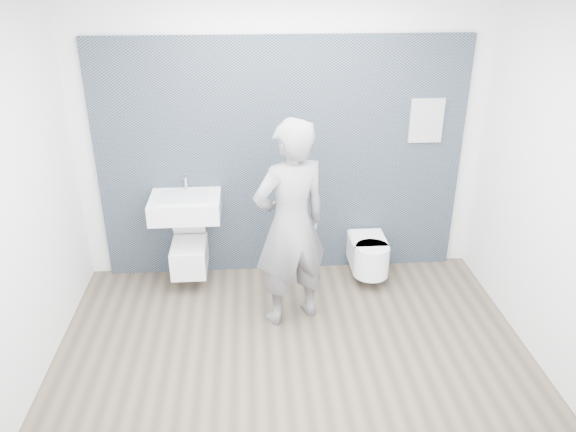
{
  "coord_description": "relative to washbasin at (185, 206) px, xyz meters",
  "views": [
    {
      "loc": [
        -0.32,
        -3.78,
        3.05
      ],
      "look_at": [
        0.0,
        0.6,
        1.0
      ],
      "focal_mm": 35.0,
      "sensor_mm": 36.0,
      "label": 1
    }
  ],
  "objects": [
    {
      "name": "washbasin",
      "position": [
        0.0,
        0.0,
        0.0
      ],
      "size": [
        0.67,
        0.5,
        0.5
      ],
      "color": "white",
      "rests_on": "ground"
    },
    {
      "name": "ground",
      "position": [
        0.94,
        -1.19,
        -0.86
      ],
      "size": [
        4.0,
        4.0,
        0.0
      ],
      "primitive_type": "plane",
      "color": "brown",
      "rests_on": "ground"
    },
    {
      "name": "info_placard",
      "position": [
        2.35,
        0.24,
        -0.86
      ],
      "size": [
        0.33,
        0.03,
        0.43
      ],
      "primitive_type": "cube",
      "color": "silver",
      "rests_on": "ground"
    },
    {
      "name": "toilet_square",
      "position": [
        0.0,
        0.01,
        -0.53
      ],
      "size": [
        0.34,
        0.49,
        0.6
      ],
      "color": "white",
      "rests_on": "ground"
    },
    {
      "name": "tile_wall",
      "position": [
        0.94,
        0.28,
        -0.86
      ],
      "size": [
        3.6,
        0.06,
        2.4
      ],
      "primitive_type": "cube",
      "color": "black",
      "rests_on": "ground"
    },
    {
      "name": "toilet_rounded",
      "position": [
        1.81,
        -0.05,
        -0.58
      ],
      "size": [
        0.35,
        0.6,
        0.33
      ],
      "color": "white",
      "rests_on": "ground"
    },
    {
      "name": "room_shell",
      "position": [
        0.94,
        -1.19,
        0.88
      ],
      "size": [
        4.0,
        4.0,
        4.0
      ],
      "color": "silver",
      "rests_on": "ground"
    },
    {
      "name": "visitor",
      "position": [
        0.96,
        -0.65,
        0.08
      ],
      "size": [
        0.81,
        0.68,
        1.89
      ],
      "primitive_type": "imported",
      "rotation": [
        0.0,
        0.0,
        3.54
      ],
      "color": "gray",
      "rests_on": "ground"
    }
  ]
}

